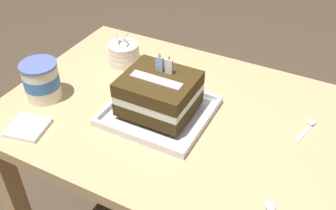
% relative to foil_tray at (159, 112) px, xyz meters
% --- Properties ---
extents(dining_table, '(1.05, 0.74, 0.75)m').
position_rel_foil_tray_xyz_m(dining_table, '(0.04, 0.03, -0.13)').
color(dining_table, tan).
rests_on(dining_table, ground_plane).
extents(foil_tray, '(0.30, 0.28, 0.02)m').
position_rel_foil_tray_xyz_m(foil_tray, '(0.00, 0.00, 0.00)').
color(foil_tray, silver).
rests_on(foil_tray, dining_table).
extents(birthday_cake, '(0.20, 0.18, 0.16)m').
position_rel_foil_tray_xyz_m(birthday_cake, '(-0.00, 0.00, 0.07)').
color(birthday_cake, '#3C2C12').
rests_on(birthday_cake, foil_tray).
extents(bowl_stack, '(0.11, 0.11, 0.11)m').
position_rel_foil_tray_xyz_m(bowl_stack, '(-0.25, 0.20, 0.03)').
color(bowl_stack, silver).
rests_on(bowl_stack, dining_table).
extents(ice_cream_tub, '(0.11, 0.11, 0.12)m').
position_rel_foil_tray_xyz_m(ice_cream_tub, '(-0.36, -0.09, 0.06)').
color(ice_cream_tub, silver).
rests_on(ice_cream_tub, dining_table).
extents(serving_spoon_by_bowls, '(0.04, 0.12, 0.01)m').
position_rel_foil_tray_xyz_m(serving_spoon_by_bowls, '(0.41, 0.15, -0.00)').
color(serving_spoon_by_bowls, silver).
rests_on(serving_spoon_by_bowls, dining_table).
extents(napkin_pile, '(0.12, 0.12, 0.01)m').
position_rel_foil_tray_xyz_m(napkin_pile, '(-0.30, -0.23, -0.00)').
color(napkin_pile, white).
rests_on(napkin_pile, dining_table).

